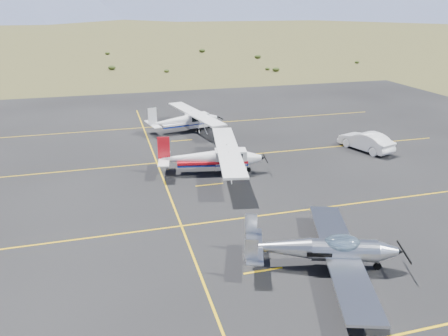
{
  "coord_description": "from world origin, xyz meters",
  "views": [
    {
      "loc": [
        -9.6,
        -20.25,
        12.12
      ],
      "look_at": [
        -2.21,
        6.42,
        1.6
      ],
      "focal_mm": 35.0,
      "sensor_mm": 36.0,
      "label": 1
    }
  ],
  "objects_px": {
    "aircraft_low_wing": "(325,249)",
    "aircraft_cessna": "(212,157)",
    "aircraft_plain": "(185,120)",
    "sedan": "(366,141)"
  },
  "relations": [
    {
      "from": "aircraft_low_wing",
      "to": "aircraft_cessna",
      "type": "bearing_deg",
      "value": 117.25
    },
    {
      "from": "aircraft_low_wing",
      "to": "aircraft_cessna",
      "type": "distance_m",
      "value": 13.89
    },
    {
      "from": "aircraft_plain",
      "to": "sedan",
      "type": "xyz_separation_m",
      "value": [
        14.05,
        -9.99,
        -0.4
      ]
    },
    {
      "from": "aircraft_plain",
      "to": "sedan",
      "type": "relative_size",
      "value": 2.21
    },
    {
      "from": "aircraft_plain",
      "to": "sedan",
      "type": "height_order",
      "value": "aircraft_plain"
    },
    {
      "from": "aircraft_low_wing",
      "to": "aircraft_cessna",
      "type": "xyz_separation_m",
      "value": [
        -2.15,
        13.72,
        0.25
      ]
    },
    {
      "from": "aircraft_cessna",
      "to": "sedan",
      "type": "relative_size",
      "value": 2.36
    },
    {
      "from": "aircraft_low_wing",
      "to": "sedan",
      "type": "height_order",
      "value": "aircraft_low_wing"
    },
    {
      "from": "aircraft_low_wing",
      "to": "sedan",
      "type": "bearing_deg",
      "value": 70.47
    },
    {
      "from": "aircraft_plain",
      "to": "aircraft_low_wing",
      "type": "bearing_deg",
      "value": -97.62
    }
  ]
}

